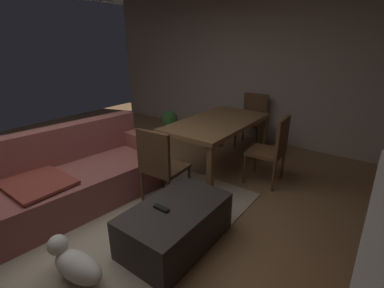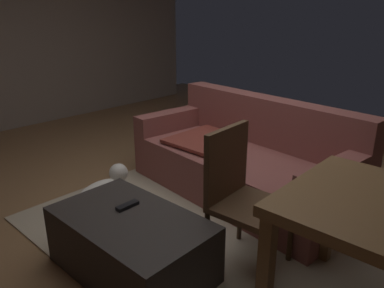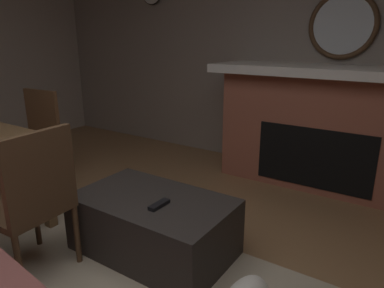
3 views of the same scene
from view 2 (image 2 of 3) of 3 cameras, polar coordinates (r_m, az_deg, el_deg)
name	(u,v)px [view 2 (image 2 of 3)]	position (r m, az deg, el deg)	size (l,w,h in m)	color
floor	(195,206)	(3.33, 0.43, -9.47)	(8.63, 8.63, 0.00)	olive
wall_left	(2,31)	(5.96, -27.06, 15.14)	(0.12, 6.64, 2.75)	gray
area_rug	(202,228)	(3.02, 1.53, -12.70)	(2.60, 2.00, 0.01)	tan
couch	(244,161)	(3.50, 7.93, -2.65)	(2.19, 1.17, 0.87)	#8C4C47
ottoman_coffee_table	(131,244)	(2.51, -9.25, -14.94)	(1.04, 0.63, 0.40)	#2D2826
tv_remote	(128,206)	(2.52, -9.84, -9.26)	(0.05, 0.16, 0.02)	black
dining_chair_west	(239,190)	(2.45, 7.28, -7.02)	(0.46, 0.46, 0.93)	#513823
small_dog	(104,190)	(3.29, -13.37, -6.94)	(0.27, 0.55, 0.31)	silver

